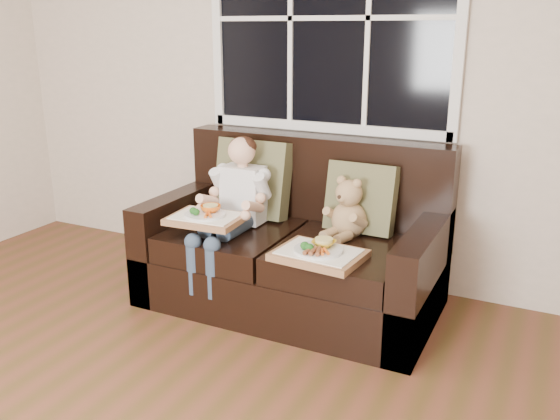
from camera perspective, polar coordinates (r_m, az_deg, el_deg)
The scene contains 8 objects.
window_back at distance 3.74m, azimuth 4.75°, elevation 17.93°, with size 1.62×0.04×1.37m.
loveseat at distance 3.56m, azimuth 1.46°, elevation -4.07°, with size 1.70×0.92×0.96m.
pillow_left at distance 3.73m, azimuth -2.63°, elevation 3.07°, with size 0.48×0.23×0.49m.
pillow_right at distance 3.46m, azimuth 7.79°, elevation 1.16°, with size 0.41×0.19×0.42m.
child at distance 3.50m, azimuth -4.34°, elevation 1.16°, with size 0.36×0.59×0.82m.
teddy_bear at distance 3.39m, azimuth 6.60°, elevation -0.21°, with size 0.25×0.29×0.36m.
tray_left at distance 3.37m, azimuth -7.11°, elevation -0.66°, with size 0.42×0.33×0.09m.
tray_right at distance 3.08m, azimuth 3.77°, elevation -4.17°, with size 0.47×0.37×0.10m.
Camera 1 is at (1.62, -1.00, 1.60)m, focal length 38.00 mm.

